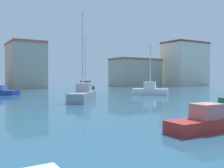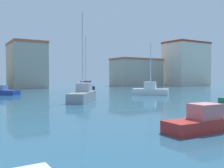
{
  "view_description": "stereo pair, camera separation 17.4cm",
  "coord_description": "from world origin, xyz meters",
  "views": [
    {
      "loc": [
        1.58,
        -4.74,
        2.43
      ],
      "look_at": [
        15.91,
        18.18,
        1.58
      ],
      "focal_mm": 40.48,
      "sensor_mm": 36.0,
      "label": 1
    },
    {
      "loc": [
        1.73,
        -4.83,
        2.43
      ],
      "look_at": [
        15.91,
        18.18,
        1.58
      ],
      "focal_mm": 40.48,
      "sensor_mm": 36.0,
      "label": 2
    }
  ],
  "objects": [
    {
      "name": "water",
      "position": [
        15.0,
        20.0,
        0.0
      ],
      "size": [
        160.0,
        160.0,
        0.0
      ],
      "primitive_type": "plane",
      "color": "#285670",
      "rests_on": "ground"
    },
    {
      "name": "motorboat_red_near_pier",
      "position": [
        11.31,
        2.49,
        0.4
      ],
      "size": [
        4.66,
        1.44,
        1.21
      ],
      "color": "#B22823",
      "rests_on": "water"
    },
    {
      "name": "warehouse_block",
      "position": [
        41.52,
        47.6,
        3.49
      ],
      "size": [
        12.72,
        7.02,
        6.96
      ],
      "color": "#B2A893",
      "rests_on": "ground"
    },
    {
      "name": "sailboat_navy_mid_harbor",
      "position": [
        19.65,
        32.4,
        0.68
      ],
      "size": [
        2.8,
        5.57,
        8.9
      ],
      "color": "#19234C",
      "rests_on": "water"
    },
    {
      "name": "sailboat_white_behind_lamppost",
      "position": [
        23.07,
        20.32,
        0.6
      ],
      "size": [
        4.1,
        4.43,
        6.7
      ],
      "color": "white",
      "rests_on": "water"
    },
    {
      "name": "harbor_office",
      "position": [
        55.2,
        43.32,
        5.85
      ],
      "size": [
        11.66,
        7.54,
        11.68
      ],
      "color": "beige",
      "rests_on": "ground"
    },
    {
      "name": "sailboat_grey_far_right",
      "position": [
        12.3,
        17.8,
        0.65
      ],
      "size": [
        5.06,
        5.88,
        8.61
      ],
      "color": "gray",
      "rests_on": "water"
    },
    {
      "name": "waterfront_apartments",
      "position": [
        14.31,
        50.05,
        4.77
      ],
      "size": [
        6.72,
        9.99,
        9.52
      ],
      "color": "#B2A893",
      "rests_on": "ground"
    }
  ]
}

